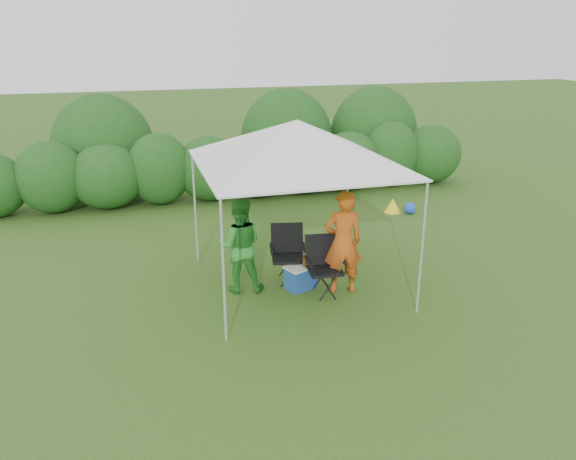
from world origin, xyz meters
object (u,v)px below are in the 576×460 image
object	(u,v)px
woman	(240,246)
canopy	(297,143)
man	(343,243)
chair_left	(287,249)
chair_right	(324,261)
cooler	(300,277)

from	to	relation	value
woman	canopy	bearing A→B (deg)	-171.71
man	canopy	bearing A→B (deg)	-31.74
woman	chair_left	bearing A→B (deg)	-155.19
chair_left	canopy	bearing A→B (deg)	-59.65
chair_left	woman	xyz separation A→B (m)	(-0.88, -0.20, 0.24)
chair_right	man	distance (m)	0.45
man	woman	xyz separation A→B (m)	(-1.61, 0.54, -0.08)
chair_right	cooler	size ratio (longest dim) A/B	1.68
chair_left	man	distance (m)	1.09
chair_left	woman	world-z (taller)	woman
chair_right	chair_left	bearing A→B (deg)	128.06
chair_right	man	world-z (taller)	man
canopy	chair_right	size ratio (longest dim) A/B	3.18
canopy	man	bearing A→B (deg)	-36.72
man	cooler	distance (m)	0.97
canopy	man	size ratio (longest dim) A/B	1.76
chair_right	woman	xyz separation A→B (m)	(-1.31, 0.46, 0.25)
canopy	cooler	bearing A→B (deg)	-85.88
chair_left	man	world-z (taller)	man
chair_right	man	xyz separation A→B (m)	(0.30, -0.07, 0.33)
chair_left	chair_right	bearing A→B (deg)	-45.23
canopy	cooler	xyz separation A→B (m)	(0.01, -0.16, -2.26)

